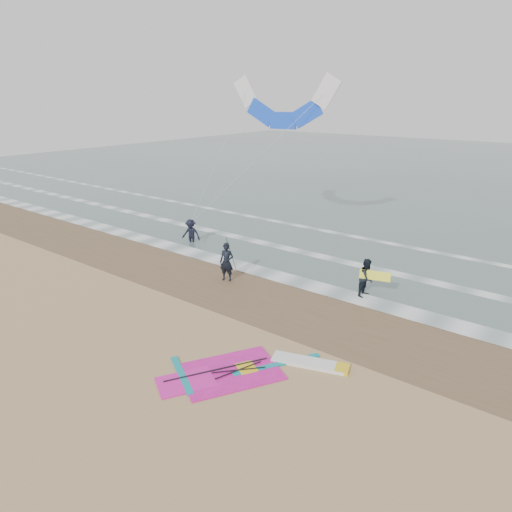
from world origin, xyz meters
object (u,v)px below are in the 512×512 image
Objects in this scene: person_wading at (191,228)px; surf_kite at (283,106)px; person_standing at (227,262)px; person_walking at (367,278)px; windsurf_rig at (252,370)px.

surf_kite is (3.95, 3.63, 6.83)m from person_wading.
person_walking is (5.96, 2.37, -0.08)m from person_standing.
surf_kite is at bearing 120.85° from windsurf_rig.
person_wading is (-11.50, 0.78, 0.04)m from person_walking.
windsurf_rig is at bearing -62.33° from person_standing.
person_walking is at bearing -22.74° from person_wading.
person_wading is at bearing 143.02° from windsurf_rig.
person_wading is (-5.54, 3.15, -0.04)m from person_standing.
person_standing is 1.09× the size of person_walking.
person_standing is 9.73m from surf_kite.
person_standing is 6.41m from person_walking.
surf_kite reaches higher than person_walking.
person_standing is (-5.58, 5.23, 0.89)m from windsurf_rig.
person_wading is at bearing -137.48° from surf_kite.
person_wading is 8.69m from surf_kite.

